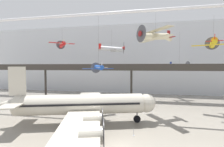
{
  "coord_description": "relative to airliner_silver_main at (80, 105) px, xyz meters",
  "views": [
    {
      "loc": [
        2.72,
        -18.55,
        10.42
      ],
      "look_at": [
        -2.99,
        11.7,
        8.92
      ],
      "focal_mm": 24.0,
      "sensor_mm": 36.0,
      "label": 1
    }
  ],
  "objects": [
    {
      "name": "ceiling_truss_beam",
      "position": [
        7.74,
        7.14,
        18.25
      ],
      "size": [
        120.0,
        0.6,
        0.6
      ],
      "color": "silver"
    },
    {
      "name": "ground_plane",
      "position": [
        7.74,
        -6.27,
        -3.58
      ],
      "size": [
        260.0,
        260.0,
        0.0
      ],
      "primitive_type": "plane",
      "color": "gray"
    },
    {
      "name": "suspended_plane_red_highwing",
      "position": [
        -10.8,
        13.58,
        12.87
      ],
      "size": [
        6.04,
        5.71,
        6.1
      ],
      "rotation": [
        0.0,
        0.0,
        2.25
      ],
      "color": "red"
    },
    {
      "name": "hangar_back_wall",
      "position": [
        7.74,
        34.36,
        9.66
      ],
      "size": [
        140.0,
        3.0,
        26.47
      ],
      "color": "silver",
      "rests_on": "ground"
    },
    {
      "name": "stanchion_barrier",
      "position": [
        9.59,
        -2.6,
        -3.25
      ],
      "size": [
        0.36,
        0.36,
        1.08
      ],
      "color": "#B2B5BA",
      "rests_on": "ground"
    },
    {
      "name": "suspended_plane_silver_racer",
      "position": [
        1.84,
        20.18,
        12.09
      ],
      "size": [
        8.24,
        9.98,
        7.26
      ],
      "rotation": [
        0.0,
        0.0,
        0.19
      ],
      "color": "silver"
    },
    {
      "name": "mezzanine_walkway",
      "position": [
        7.74,
        21.72,
        5.83
      ],
      "size": [
        110.0,
        3.2,
        11.11
      ],
      "color": "#38332D",
      "rests_on": "ground"
    },
    {
      "name": "airliner_silver_main",
      "position": [
        0.0,
        0.0,
        0.0
      ],
      "size": [
        27.47,
        31.86,
        10.35
      ],
      "rotation": [
        0.0,
        0.0,
        0.28
      ],
      "color": "beige",
      "rests_on": "ground"
    },
    {
      "name": "suspended_plane_blue_trainer",
      "position": [
        1.49,
        6.87,
        6.57
      ],
      "size": [
        6.44,
        5.81,
        12.4
      ],
      "rotation": [
        0.0,
        0.0,
        2.11
      ],
      "color": "#1E4CAD"
    },
    {
      "name": "suspended_plane_white_twin",
      "position": [
        22.55,
        25.53,
        6.98
      ],
      "size": [
        6.34,
        7.6,
        11.91
      ],
      "rotation": [
        0.0,
        0.0,
        0.25
      ],
      "color": "silver"
    },
    {
      "name": "suspended_plane_yellow_lowwing",
      "position": [
        26.19,
        11.88,
        11.92
      ],
      "size": [
        8.41,
        7.17,
        7.14
      ],
      "rotation": [
        0.0,
        0.0,
        1.24
      ],
      "color": "yellow"
    },
    {
      "name": "suspended_plane_cream_biplane",
      "position": [
        13.57,
        8.19,
        13.15
      ],
      "size": [
        8.19,
        8.99,
        6.25
      ],
      "rotation": [
        0.0,
        0.0,
        3.71
      ],
      "color": "beige"
    }
  ]
}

